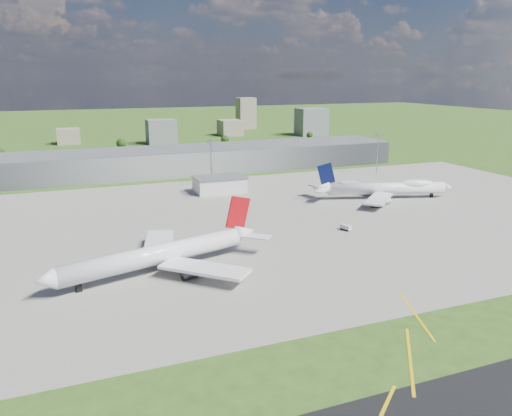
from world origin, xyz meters
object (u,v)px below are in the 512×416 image
object	(u,v)px
airliner_red_twin	(163,254)
van_white_far	(387,201)
airliner_blue_quad	(386,188)
tug_yellow	(147,257)
van_white_near	(346,228)

from	to	relation	value
airliner_red_twin	van_white_far	world-z (taller)	airliner_red_twin
airliner_red_twin	airliner_blue_quad	world-z (taller)	airliner_red_twin
airliner_blue_quad	tug_yellow	bearing A→B (deg)	-143.99
airliner_blue_quad	van_white_near	size ratio (longest dim) A/B	14.41
airliner_blue_quad	van_white_far	size ratio (longest dim) A/B	13.96
tug_yellow	van_white_near	size ratio (longest dim) A/B	0.85
airliner_red_twin	van_white_far	size ratio (longest dim) A/B	14.60
tug_yellow	van_white_far	world-z (taller)	van_white_far
airliner_red_twin	van_white_far	bearing A→B (deg)	-174.71
van_white_far	tug_yellow	bearing A→B (deg)	159.68
tug_yellow	airliner_red_twin	bearing A→B (deg)	-110.65
airliner_blue_quad	van_white_far	bearing A→B (deg)	-105.78
airliner_red_twin	van_white_near	world-z (taller)	airliner_red_twin
van_white_near	van_white_far	distance (m)	52.17
tug_yellow	airliner_blue_quad	bearing A→B (deg)	-18.06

